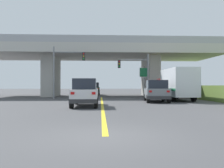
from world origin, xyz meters
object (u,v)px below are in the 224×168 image
at_px(suv_lead, 85,93).
at_px(traffic_signal_nearside, 137,70).
at_px(box_truck, 176,84).
at_px(sedan_oncoming, 94,89).
at_px(suv_crossing, 156,91).
at_px(traffic_signal_farside, 64,65).
at_px(highway_sign, 145,75).

relative_size(suv_lead, traffic_signal_nearside, 0.89).
xyz_separation_m(box_truck, sedan_oncoming, (-8.94, 14.80, -0.67)).
bearing_deg(suv_lead, suv_crossing, 34.67).
bearing_deg(traffic_signal_farside, traffic_signal_nearside, 1.79).
xyz_separation_m(suv_lead, highway_sign, (7.12, 14.22, 1.95)).
height_order(suv_lead, traffic_signal_nearside, traffic_signal_nearside).
xyz_separation_m(traffic_signal_farside, highway_sign, (10.19, 4.03, -0.93)).
bearing_deg(highway_sign, box_truck, -76.36).
bearing_deg(traffic_signal_nearside, highway_sign, 66.75).
distance_m(suv_crossing, sedan_oncoming, 18.13).
relative_size(box_truck, traffic_signal_farside, 1.22).
bearing_deg(traffic_signal_farside, sedan_oncoming, 74.53).
bearing_deg(highway_sign, suv_lead, -116.61).
bearing_deg(traffic_signal_farside, suv_crossing, -31.57).
xyz_separation_m(suv_crossing, sedan_oncoming, (-6.32, 17.00, -0.00)).
bearing_deg(suv_crossing, box_truck, 46.75).
distance_m(sedan_oncoming, traffic_signal_farside, 11.98).
relative_size(traffic_signal_nearside, traffic_signal_farside, 0.88).
relative_size(traffic_signal_farside, highway_sign, 1.47).
bearing_deg(box_truck, suv_lead, -143.68).
bearing_deg(traffic_signal_farside, suv_lead, -73.23).
bearing_deg(traffic_signal_nearside, suv_lead, -117.78).
height_order(box_truck, traffic_signal_farside, traffic_signal_farside).
relative_size(sedan_oncoming, highway_sign, 1.04).
bearing_deg(traffic_signal_farside, highway_sign, 21.57).
relative_size(box_truck, traffic_signal_nearside, 1.40).
bearing_deg(traffic_signal_nearside, sedan_oncoming, 116.60).
height_order(suv_crossing, traffic_signal_farside, traffic_signal_farside).
bearing_deg(traffic_signal_nearside, suv_crossing, -82.03).
height_order(suv_crossing, box_truck, box_truck).
distance_m(sedan_oncoming, highway_sign, 10.27).
bearing_deg(suv_lead, traffic_signal_nearside, 62.22).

